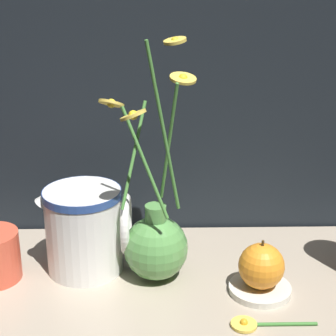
# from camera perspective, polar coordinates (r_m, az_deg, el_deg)

# --- Properties ---
(ground_plane) EXTENTS (6.00, 6.00, 0.00)m
(ground_plane) POSITION_cam_1_polar(r_m,az_deg,el_deg) (0.90, 0.52, -11.55)
(ground_plane) COLOR black
(shelf) EXTENTS (0.75, 0.33, 0.01)m
(shelf) POSITION_cam_1_polar(r_m,az_deg,el_deg) (0.90, 0.52, -11.22)
(shelf) COLOR tan
(shelf) RESTS_ON ground_plane
(vase_with_flowers) EXTENTS (0.16, 0.14, 0.37)m
(vase_with_flowers) POSITION_cam_1_polar(r_m,az_deg,el_deg) (0.87, -1.26, -7.43)
(vase_with_flowers) COLOR #59994C
(vase_with_flowers) RESTS_ON shelf
(ceramic_pitcher) EXTENTS (0.15, 0.12, 0.15)m
(ceramic_pitcher) POSITION_cam_1_polar(r_m,az_deg,el_deg) (0.89, -8.36, -5.92)
(ceramic_pitcher) COLOR white
(ceramic_pitcher) RESTS_ON shelf
(saucer_plate) EXTENTS (0.09, 0.09, 0.01)m
(saucer_plate) POSITION_cam_1_polar(r_m,az_deg,el_deg) (0.87, 9.31, -12.03)
(saucer_plate) COLOR silver
(saucer_plate) RESTS_ON shelf
(orange_fruit) EXTENTS (0.07, 0.07, 0.08)m
(orange_fruit) POSITION_cam_1_polar(r_m,az_deg,el_deg) (0.85, 9.47, -9.80)
(orange_fruit) COLOR orange
(orange_fruit) RESTS_ON saucer_plate
(loose_daisy) EXTENTS (0.12, 0.04, 0.01)m
(loose_daisy) POSITION_cam_1_polar(r_m,az_deg,el_deg) (0.80, 8.74, -15.39)
(loose_daisy) COLOR #3D7A33
(loose_daisy) RESTS_ON shelf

